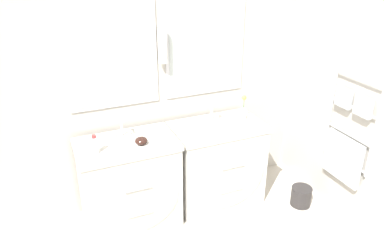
% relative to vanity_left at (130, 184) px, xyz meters
% --- Properties ---
extents(wall_back, '(5.09, 0.16, 2.60)m').
position_rel_vanity_left_xyz_m(wall_back, '(0.24, 0.39, 0.87)').
color(wall_back, '#B2ADA3').
rests_on(wall_back, ground_plane).
extents(wall_right, '(0.13, 3.58, 2.60)m').
position_rel_vanity_left_xyz_m(wall_right, '(2.00, -0.59, 0.84)').
color(wall_right, '#B2ADA3').
rests_on(wall_right, ground_plane).
extents(vanity_left, '(0.90, 0.62, 0.87)m').
position_rel_vanity_left_xyz_m(vanity_left, '(0.00, 0.00, 0.00)').
color(vanity_left, silver).
rests_on(vanity_left, ground_plane).
extents(vanity_right, '(0.90, 0.62, 0.87)m').
position_rel_vanity_left_xyz_m(vanity_right, '(0.92, 0.00, 0.00)').
color(vanity_right, silver).
rests_on(vanity_right, ground_plane).
extents(faucet_left, '(0.17, 0.13, 0.20)m').
position_rel_vanity_left_xyz_m(faucet_left, '(-0.00, 0.17, 0.52)').
color(faucet_left, silver).
rests_on(faucet_left, vanity_left).
extents(faucet_right, '(0.17, 0.13, 0.20)m').
position_rel_vanity_left_xyz_m(faucet_right, '(0.92, 0.17, 0.52)').
color(faucet_right, silver).
rests_on(faucet_right, vanity_right).
extents(toiletry_bottle, '(0.06, 0.06, 0.17)m').
position_rel_vanity_left_xyz_m(toiletry_bottle, '(-0.28, -0.06, 0.51)').
color(toiletry_bottle, silver).
rests_on(toiletry_bottle, vanity_left).
extents(amenity_bowl, '(0.11, 0.11, 0.07)m').
position_rel_vanity_left_xyz_m(amenity_bowl, '(0.12, -0.05, 0.46)').
color(amenity_bowl, black).
rests_on(amenity_bowl, vanity_left).
extents(flower_vase, '(0.05, 0.05, 0.26)m').
position_rel_vanity_left_xyz_m(flower_vase, '(1.21, 0.05, 0.53)').
color(flower_vase, silver).
rests_on(flower_vase, vanity_right).
extents(waste_bin, '(0.21, 0.21, 0.21)m').
position_rel_vanity_left_xyz_m(waste_bin, '(1.69, -0.40, -0.34)').
color(waste_bin, '#282626').
rests_on(waste_bin, ground_plane).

